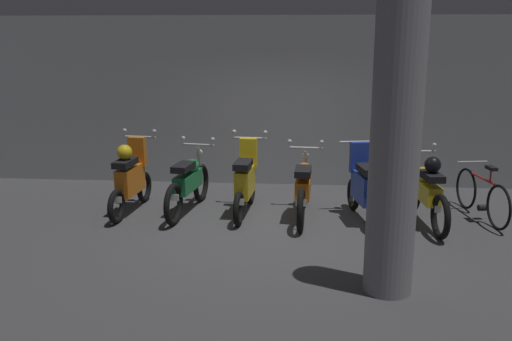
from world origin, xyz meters
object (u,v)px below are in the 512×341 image
Objects in this scene: motorbike_slot_5 at (426,190)px; motorbike_slot_0 at (131,178)px; motorbike_slot_1 at (188,182)px; motorbike_slot_4 at (363,187)px; support_pillar at (395,153)px; motorbike_slot_2 at (245,182)px; bicycle at (482,196)px; motorbike_slot_3 at (303,187)px.

motorbike_slot_0 is at bearing 177.13° from motorbike_slot_5.
motorbike_slot_5 is (3.70, -0.29, 0.04)m from motorbike_slot_1.
motorbike_slot_0 is 1.01× the size of motorbike_slot_4.
motorbike_slot_4 is 0.53× the size of support_pillar.
motorbike_slot_1 is at bearing 179.42° from motorbike_slot_2.
motorbike_slot_0 reaches higher than motorbike_slot_1.
motorbike_slot_4 reaches higher than motorbike_slot_1.
motorbike_slot_5 is 1.14× the size of bicycle.
motorbike_slot_1 is at bearing 175.70° from motorbike_slot_4.
motorbike_slot_2 is at bearing -0.58° from motorbike_slot_1.
motorbike_slot_3 is (0.93, -0.12, -0.04)m from motorbike_slot_2.
support_pillar reaches higher than motorbike_slot_3.
motorbike_slot_4 reaches higher than motorbike_slot_3.
motorbike_slot_1 is 0.99× the size of motorbike_slot_3.
motorbike_slot_2 is at bearing 124.93° from support_pillar.
motorbike_slot_3 is 2.93m from support_pillar.
motorbike_slot_5 is 0.99m from bicycle.
motorbike_slot_2 is (0.93, -0.01, 0.04)m from motorbike_slot_1.
bicycle is (1.86, 0.23, -0.16)m from motorbike_slot_4.
motorbike_slot_2 is 2.79m from motorbike_slot_5.
motorbike_slot_0 is at bearing -178.39° from motorbike_slot_2.
motorbike_slot_4 is 1.88m from bicycle.
motorbike_slot_0 and motorbike_slot_2 have the same top height.
motorbike_slot_1 is 3.71m from motorbike_slot_5.
bicycle is 0.54× the size of support_pillar.
motorbike_slot_3 is 1.86m from motorbike_slot_5.
motorbike_slot_1 is at bearing 136.15° from support_pillar.
motorbike_slot_5 is at bearing -5.24° from motorbike_slot_4.
motorbike_slot_4 is (3.70, -0.15, -0.04)m from motorbike_slot_0.
motorbike_slot_1 and motorbike_slot_5 have the same top height.
motorbike_slot_2 is 0.86× the size of motorbike_slot_3.
motorbike_slot_0 is 1.85m from motorbike_slot_2.
support_pillar reaches higher than motorbike_slot_1.
motorbike_slot_0 is 3.70m from motorbike_slot_4.
motorbike_slot_3 is 1.00× the size of motorbike_slot_5.
motorbike_slot_4 is at bearing 90.52° from support_pillar.
motorbike_slot_2 is 0.93m from motorbike_slot_3.
motorbike_slot_4 is at bearing -6.15° from motorbike_slot_2.
support_pillar reaches higher than motorbike_slot_4.
motorbike_slot_3 is 1.17× the size of motorbike_slot_4.
motorbike_slot_4 is 2.69m from support_pillar.
motorbike_slot_0 is 0.87× the size of motorbike_slot_1.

